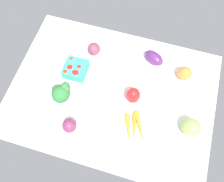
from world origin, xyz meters
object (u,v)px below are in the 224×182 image
bell_pepper_red (133,95)px  berry_basket (75,69)px  carrot_bunch (134,128)px  broccoli_head (61,93)px  heirloom_tomato_green (191,127)px  red_onion_center (94,49)px  eggplant (154,58)px  red_onion_near_basket (69,126)px  heirloom_tomato_orange (185,73)px

bell_pepper_red → berry_basket: size_ratio=0.85×
bell_pepper_red → carrot_bunch: size_ratio=0.60×
broccoli_head → heirloom_tomato_green: (63.00, 2.14, -3.35)cm
red_onion_center → heirloom_tomato_green: heirloom_tomato_green is taller
eggplant → red_onion_near_basket: red_onion_near_basket is taller
carrot_bunch → eggplant: size_ratio=1.47×
berry_basket → heirloom_tomato_green: heirloom_tomato_green is taller
carrot_bunch → red_onion_near_basket: size_ratio=2.40×
heirloom_tomato_orange → bell_pepper_red: bearing=-138.1°
heirloom_tomato_orange → carrot_bunch: size_ratio=0.45×
heirloom_tomato_orange → red_onion_near_basket: heirloom_tomato_orange is taller
broccoli_head → red_onion_near_basket: 15.96cm
carrot_bunch → red_onion_center: bearing=131.8°
red_onion_near_basket → heirloom_tomato_orange: bearing=42.3°
heirloom_tomato_green → red_onion_center: bearing=153.1°
broccoli_head → berry_basket: bearing=88.8°
carrot_bunch → heirloom_tomato_green: size_ratio=1.86×
berry_basket → broccoli_head: 17.41cm
berry_basket → eggplant: 42.20cm
carrot_bunch → berry_basket: berry_basket is taller
broccoli_head → heirloom_tomato_green: bearing=1.9°
carrot_bunch → heirloom_tomato_green: (25.07, 6.80, 3.06)cm
heirloom_tomato_orange → red_onion_near_basket: 63.84cm
heirloom_tomato_orange → bell_pepper_red: 30.06cm
red_onion_center → heirloom_tomato_green: bearing=-26.9°
berry_basket → bell_pepper_red: bearing=-11.6°
red_onion_near_basket → bell_pepper_red: bearing=42.6°
eggplant → carrot_bunch: bearing=-64.0°
heirloom_tomato_orange → eggplant: size_ratio=0.67×
carrot_bunch → broccoli_head: (-37.93, 4.67, 6.41)cm
bell_pepper_red → carrot_bunch: bearing=-72.2°
bell_pepper_red → carrot_bunch: (4.70, -14.68, -3.55)cm
heirloom_tomato_orange → berry_basket: heirloom_tomato_orange is taller
red_onion_center → carrot_bunch: 48.06cm
bell_pepper_red → eggplant: bearing=78.4°
red_onion_center → bell_pepper_red: bearing=-37.8°
red_onion_center → red_onion_near_basket: size_ratio=1.03×
heirloom_tomato_orange → carrot_bunch: heirloom_tomato_orange is taller
bell_pepper_red → heirloom_tomato_green: size_ratio=1.11×
red_onion_near_basket → broccoli_head: bearing=123.0°
broccoli_head → heirloom_tomato_green: 63.13cm
red_onion_center → berry_basket: size_ratio=0.61×
carrot_bunch → red_onion_near_basket: bearing=-164.5°
heirloom_tomato_orange → carrot_bunch: 39.04cm
bell_pepper_red → berry_basket: 33.60cm
heirloom_tomato_green → bell_pepper_red: bearing=165.2°
red_onion_center → red_onion_near_basket: bearing=-86.9°
heirloom_tomato_orange → red_onion_center: bearing=178.8°
broccoli_head → red_onion_near_basket: size_ratio=1.76×
broccoli_head → red_onion_center: bearing=79.2°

